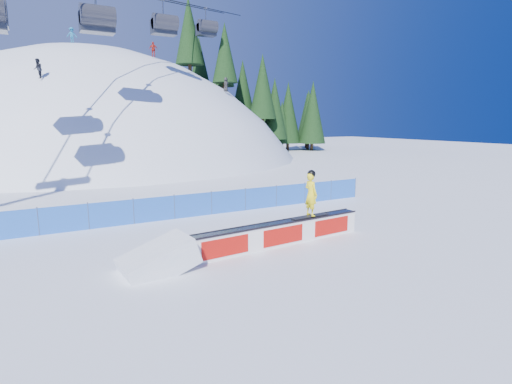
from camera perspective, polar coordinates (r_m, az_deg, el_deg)
ground at (r=16.79m, az=-3.49°, el=-6.72°), size 160.00×160.00×0.00m
snow_hill at (r=61.34m, az=-21.02°, el=-12.43°), size 64.00×64.00×64.00m
treeline at (r=64.44m, az=0.04°, el=14.20°), size 24.34×12.67×20.80m
safety_fence at (r=20.66m, az=-8.93°, el=-1.87°), size 22.05×0.05×1.30m
rail_box at (r=15.87m, az=3.38°, el=-5.95°), size 7.97×1.16×0.95m
snow_ramp at (r=13.77m, az=-13.74°, el=-10.85°), size 2.62×1.75×1.56m
snowboarder at (r=16.52m, az=7.85°, el=-0.25°), size 1.88×0.69×1.94m
distant_skiers at (r=47.35m, az=-18.95°, el=17.83°), size 20.67×12.56×6.86m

